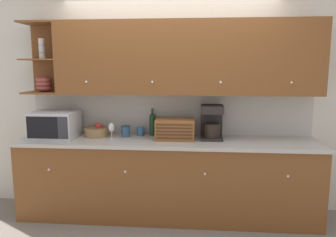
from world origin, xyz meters
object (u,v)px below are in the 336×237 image
(bread_box, at_px, (175,129))
(wine_bottle, at_px, (153,123))
(storage_canister, at_px, (126,131))
(wine_glass, at_px, (111,128))
(coffee_maker, at_px, (212,122))
(fruit_basket, at_px, (97,132))
(mug, at_px, (141,131))
(microwave, at_px, (55,124))

(bread_box, bearing_deg, wine_bottle, 144.03)
(storage_canister, xyz_separation_m, wine_bottle, (0.31, 0.11, 0.08))
(wine_glass, distance_m, coffee_maker, 1.15)
(fruit_basket, height_order, mug, fruit_basket)
(storage_canister, bearing_deg, bread_box, -9.75)
(storage_canister, xyz_separation_m, coffee_maker, (1.01, -0.04, 0.13))
(microwave, relative_size, storage_canister, 4.01)
(bread_box, relative_size, coffee_maker, 1.12)
(wine_bottle, height_order, coffee_maker, coffee_maker)
(microwave, height_order, fruit_basket, microwave)
(mug, relative_size, bread_box, 0.24)
(mug, xyz_separation_m, wine_bottle, (0.14, 0.03, 0.09))
(fruit_basket, height_order, storage_canister, fruit_basket)
(fruit_basket, height_order, wine_bottle, wine_bottle)
(wine_glass, xyz_separation_m, mug, (0.31, 0.19, -0.07))
(microwave, xyz_separation_m, bread_box, (1.40, 0.01, -0.04))
(wine_glass, relative_size, storage_canister, 1.43)
(wine_glass, height_order, wine_bottle, wine_bottle)
(storage_canister, bearing_deg, wine_bottle, 18.93)
(wine_glass, xyz_separation_m, wine_bottle, (0.45, 0.22, 0.03))
(mug, bearing_deg, wine_bottle, 12.36)
(fruit_basket, xyz_separation_m, bread_box, (0.94, -0.08, 0.06))
(fruit_basket, bearing_deg, coffee_maker, -0.74)
(wine_glass, relative_size, wine_bottle, 0.55)
(microwave, height_order, bread_box, microwave)
(fruit_basket, distance_m, wine_bottle, 0.67)
(microwave, distance_m, fruit_basket, 0.48)
(microwave, distance_m, bread_box, 1.40)
(microwave, relative_size, fruit_basket, 1.77)
(wine_bottle, bearing_deg, storage_canister, -161.07)
(coffee_maker, bearing_deg, mug, 172.50)
(bread_box, bearing_deg, wine_glass, -178.68)
(microwave, relative_size, wine_bottle, 1.54)
(fruit_basket, bearing_deg, wine_glass, -25.96)
(microwave, xyz_separation_m, coffee_maker, (1.82, 0.08, 0.04))
(microwave, relative_size, mug, 4.90)
(fruit_basket, bearing_deg, mug, 10.29)
(fruit_basket, relative_size, wine_glass, 1.58)
(bread_box, bearing_deg, coffee_maker, 9.09)
(microwave, height_order, storage_canister, microwave)
(wine_glass, height_order, mug, wine_glass)
(coffee_maker, bearing_deg, wine_bottle, 168.58)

